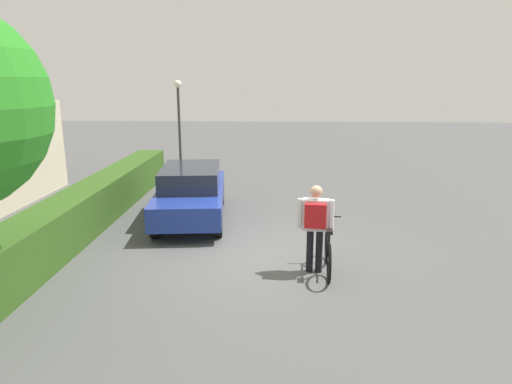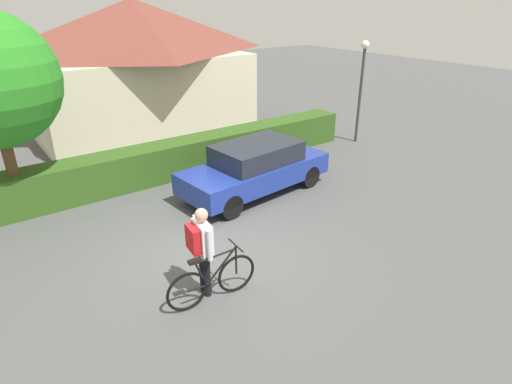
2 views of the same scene
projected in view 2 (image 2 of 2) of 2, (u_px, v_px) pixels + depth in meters
name	position (u px, v px, depth m)	size (l,w,h in m)	color
ground_plane	(214.00, 248.00, 8.90)	(60.00, 60.00, 0.00)	#4D4D4D
hedge_row	(137.00, 167.00, 11.71)	(14.73, 0.90, 1.02)	#30531B
house_distant	(138.00, 67.00, 15.71)	(8.04, 4.83, 4.82)	beige
parked_car_near	(255.00, 167.00, 11.13)	(4.25, 2.03, 1.37)	navy
bicycle	(212.00, 281.00, 7.21)	(1.69, 0.50, 0.97)	black
person_rider	(201.00, 244.00, 7.12)	(0.39, 0.67, 1.68)	black
street_lamp	(362.00, 76.00, 14.51)	(0.28, 0.28, 3.52)	#38383D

